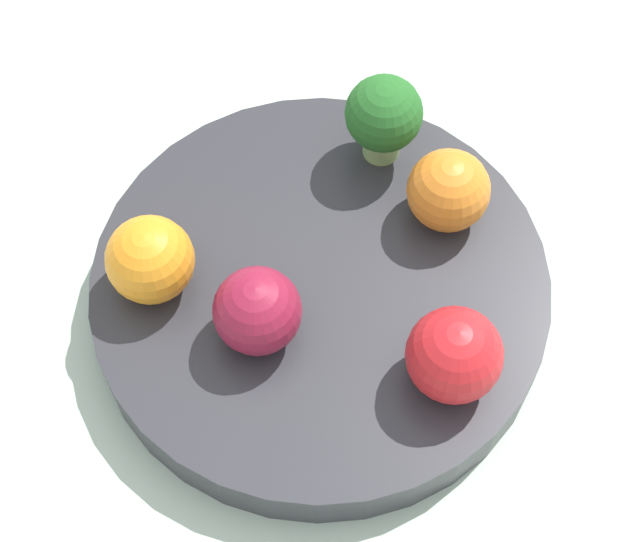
{
  "coord_description": "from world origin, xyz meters",
  "views": [
    {
      "loc": [
        0.21,
        0.21,
        0.58
      ],
      "look_at": [
        0.0,
        0.0,
        0.06
      ],
      "focal_mm": 60.0,
      "sensor_mm": 36.0,
      "label": 1
    }
  ],
  "objects_px": {
    "orange_front": "(448,190)",
    "broccoli": "(384,116)",
    "bowl": "(320,293)",
    "apple_green": "(259,312)",
    "apple_red": "(454,355)",
    "orange_back": "(150,260)"
  },
  "relations": [
    {
      "from": "orange_back",
      "to": "broccoli",
      "type": "bearing_deg",
      "value": 170.65
    },
    {
      "from": "orange_front",
      "to": "orange_back",
      "type": "bearing_deg",
      "value": -28.83
    },
    {
      "from": "bowl",
      "to": "orange_back",
      "type": "relative_size",
      "value": 5.31
    },
    {
      "from": "bowl",
      "to": "apple_red",
      "type": "relative_size",
      "value": 5.08
    },
    {
      "from": "apple_red",
      "to": "orange_front",
      "type": "bearing_deg",
      "value": -136.18
    },
    {
      "from": "orange_front",
      "to": "broccoli",
      "type": "bearing_deg",
      "value": -95.54
    },
    {
      "from": "broccoli",
      "to": "apple_red",
      "type": "xyz_separation_m",
      "value": [
        0.08,
        0.13,
        -0.01
      ]
    },
    {
      "from": "apple_red",
      "to": "orange_back",
      "type": "distance_m",
      "value": 0.17
    },
    {
      "from": "apple_red",
      "to": "apple_green",
      "type": "height_order",
      "value": "apple_red"
    },
    {
      "from": "bowl",
      "to": "orange_front",
      "type": "distance_m",
      "value": 0.09
    },
    {
      "from": "apple_green",
      "to": "orange_front",
      "type": "xyz_separation_m",
      "value": [
        -0.13,
        0.02,
        -0.0
      ]
    },
    {
      "from": "bowl",
      "to": "apple_green",
      "type": "height_order",
      "value": "apple_green"
    },
    {
      "from": "orange_back",
      "to": "apple_green",
      "type": "bearing_deg",
      "value": 107.63
    },
    {
      "from": "apple_red",
      "to": "apple_green",
      "type": "relative_size",
      "value": 1.07
    },
    {
      "from": "broccoli",
      "to": "orange_back",
      "type": "xyz_separation_m",
      "value": [
        0.16,
        -0.03,
        -0.01
      ]
    },
    {
      "from": "broccoli",
      "to": "apple_green",
      "type": "relative_size",
      "value": 1.24
    },
    {
      "from": "orange_front",
      "to": "bowl",
      "type": "bearing_deg",
      "value": -12.86
    },
    {
      "from": "apple_red",
      "to": "bowl",
      "type": "bearing_deg",
      "value": -84.74
    },
    {
      "from": "orange_front",
      "to": "apple_red",
      "type": "bearing_deg",
      "value": 43.82
    },
    {
      "from": "broccoli",
      "to": "orange_front",
      "type": "relative_size",
      "value": 1.25
    },
    {
      "from": "broccoli",
      "to": "bowl",
      "type": "bearing_deg",
      "value": 23.24
    },
    {
      "from": "bowl",
      "to": "broccoli",
      "type": "xyz_separation_m",
      "value": [
        -0.09,
        -0.04,
        0.05
      ]
    }
  ]
}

